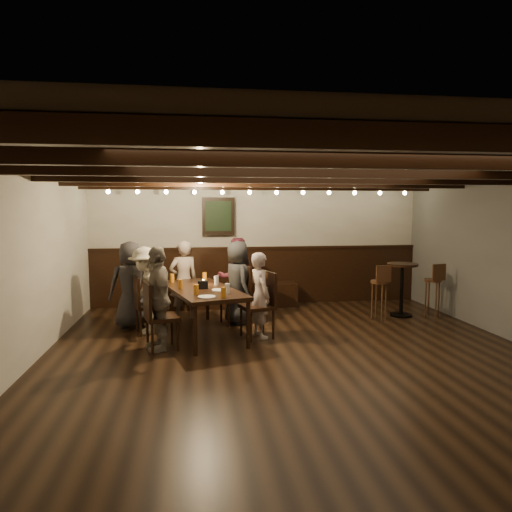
{
  "coord_description": "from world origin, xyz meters",
  "views": [
    {
      "loc": [
        -1.28,
        -5.46,
        1.9
      ],
      "look_at": [
        -0.35,
        1.3,
        1.19
      ],
      "focal_mm": 32.0,
      "sensor_mm": 36.0,
      "label": 1
    }
  ],
  "objects": [
    {
      "name": "pint_e",
      "position": [
        -1.25,
        0.8,
        0.78
      ],
      "size": [
        0.07,
        0.07,
        0.14
      ],
      "primitive_type": "cylinder",
      "color": "#BF7219",
      "rests_on": "dining_table"
    },
    {
      "name": "pint_b",
      "position": [
        -1.11,
        1.99,
        0.78
      ],
      "size": [
        0.07,
        0.07,
        0.14
      ],
      "primitive_type": "cylinder",
      "color": "#BF7219",
      "rests_on": "dining_table"
    },
    {
      "name": "dining_table",
      "position": [
        -1.17,
        1.3,
        0.66
      ],
      "size": [
        1.35,
        2.07,
        0.71
      ],
      "rotation": [
        0.0,
        0.0,
        0.28
      ],
      "color": "black",
      "rests_on": "floor"
    },
    {
      "name": "person_left_near",
      "position": [
        -2.01,
        1.52,
        0.66
      ],
      "size": [
        0.71,
        0.96,
        1.33
      ],
      "primitive_type": "imported",
      "rotation": [
        0.0,
        0.0,
        -1.29
      ],
      "color": "#B7B19B",
      "rests_on": "floor"
    },
    {
      "name": "pint_d",
      "position": [
        -0.93,
        1.57,
        0.78
      ],
      "size": [
        0.07,
        0.07,
        0.14
      ],
      "primitive_type": "cylinder",
      "color": "silver",
      "rests_on": "dining_table"
    },
    {
      "name": "person_bench_right",
      "position": [
        -0.55,
        2.41,
        0.7
      ],
      "size": [
        0.8,
        0.69,
        1.39
      ],
      "primitive_type": "imported",
      "rotation": [
        0.0,
        0.0,
        3.42
      ],
      "color": "maroon",
      "rests_on": "floor"
    },
    {
      "name": "person_right_near",
      "position": [
        -0.57,
        1.94,
        0.69
      ],
      "size": [
        0.6,
        0.76,
        1.37
      ],
      "primitive_type": "imported",
      "rotation": [
        0.0,
        0.0,
        1.85
      ],
      "color": "#27282A",
      "rests_on": "floor"
    },
    {
      "name": "bar_stool_right",
      "position": [
        2.85,
        1.89,
        0.35
      ],
      "size": [
        0.31,
        0.33,
        0.95
      ],
      "rotation": [
        0.0,
        0.0,
        0.17
      ],
      "color": "#392312",
      "rests_on": "floor"
    },
    {
      "name": "plate_near",
      "position": [
        -1.12,
        0.58,
        0.72
      ],
      "size": [
        0.24,
        0.24,
        0.01
      ],
      "primitive_type": "cylinder",
      "color": "white",
      "rests_on": "dining_table"
    },
    {
      "name": "chair_right_near",
      "position": [
        -0.6,
        1.93,
        0.29
      ],
      "size": [
        0.54,
        0.54,
        0.95
      ],
      "rotation": [
        0.0,
        0.0,
        1.85
      ],
      "color": "black",
      "rests_on": "floor"
    },
    {
      "name": "plate_far",
      "position": [
        -0.91,
        1.06,
        0.72
      ],
      "size": [
        0.24,
        0.24,
        0.01
      ],
      "primitive_type": "cylinder",
      "color": "white",
      "rests_on": "dining_table"
    },
    {
      "name": "pint_a",
      "position": [
        -1.63,
        1.89,
        0.78
      ],
      "size": [
        0.07,
        0.07,
        0.14
      ],
      "primitive_type": "cylinder",
      "color": "#BF7219",
      "rests_on": "dining_table"
    },
    {
      "name": "chair_left_far",
      "position": [
        -1.73,
        0.66,
        0.28
      ],
      "size": [
        0.52,
        0.52,
        0.92
      ],
      "rotation": [
        0.0,
        0.0,
        -1.29
      ],
      "color": "black",
      "rests_on": "floor"
    },
    {
      "name": "pint_g",
      "position": [
        -0.9,
        0.54,
        0.78
      ],
      "size": [
        0.07,
        0.07,
        0.14
      ],
      "primitive_type": "cylinder",
      "color": "#BF7219",
      "rests_on": "dining_table"
    },
    {
      "name": "pint_f",
      "position": [
        -0.82,
        0.82,
        0.78
      ],
      "size": [
        0.07,
        0.07,
        0.14
      ],
      "primitive_type": "cylinder",
      "color": "silver",
      "rests_on": "dining_table"
    },
    {
      "name": "person_right_far",
      "position": [
        -0.32,
        1.07,
        0.63
      ],
      "size": [
        0.42,
        0.53,
        1.26
      ],
      "primitive_type": "imported",
      "rotation": [
        0.0,
        0.0,
        1.85
      ],
      "color": "#AD9992",
      "rests_on": "floor"
    },
    {
      "name": "person_bench_left",
      "position": [
        -2.28,
        1.91,
        0.69
      ],
      "size": [
        0.77,
        0.61,
        1.39
      ],
      "primitive_type": "imported",
      "rotation": [
        0.0,
        0.0,
        3.42
      ],
      "color": "#2A292C",
      "rests_on": "floor"
    },
    {
      "name": "person_bench_centre",
      "position": [
        -1.46,
        2.3,
        0.68
      ],
      "size": [
        0.57,
        0.45,
        1.36
      ],
      "primitive_type": "imported",
      "rotation": [
        0.0,
        0.0,
        3.42
      ],
      "color": "gray",
      "rests_on": "floor"
    },
    {
      "name": "pint_c",
      "position": [
        -1.48,
        1.31,
        0.78
      ],
      "size": [
        0.07,
        0.07,
        0.14
      ],
      "primitive_type": "cylinder",
      "color": "#BF7219",
      "rests_on": "dining_table"
    },
    {
      "name": "high_top_table",
      "position": [
        2.35,
        2.05,
        0.62
      ],
      "size": [
        0.53,
        0.53,
        0.94
      ],
      "color": "black",
      "rests_on": "floor"
    },
    {
      "name": "person_left_far",
      "position": [
        -1.76,
        0.66,
        0.7
      ],
      "size": [
        0.56,
        0.89,
        1.4
      ],
      "primitive_type": "imported",
      "rotation": [
        0.0,
        0.0,
        -1.29
      ],
      "color": "gray",
      "rests_on": "floor"
    },
    {
      "name": "bar_stool_left",
      "position": [
        1.85,
        1.84,
        0.35
      ],
      "size": [
        0.3,
        0.31,
        0.95
      ],
      "rotation": [
        0.0,
        0.0,
        0.05
      ],
      "color": "#392312",
      "rests_on": "floor"
    },
    {
      "name": "room",
      "position": [
        -0.29,
        2.21,
        1.07
      ],
      "size": [
        7.0,
        7.0,
        7.0
      ],
      "color": "black",
      "rests_on": "ground"
    },
    {
      "name": "chair_right_far",
      "position": [
        -0.35,
        1.06,
        0.3
      ],
      "size": [
        0.55,
        0.55,
        0.97
      ],
      "rotation": [
        0.0,
        0.0,
        1.85
      ],
      "color": "black",
      "rests_on": "floor"
    },
    {
      "name": "candle",
      "position": [
        -1.13,
        1.62,
        0.74
      ],
      "size": [
        0.05,
        0.05,
        0.05
      ],
      "primitive_type": "cylinder",
      "color": "beige",
      "rests_on": "dining_table"
    },
    {
      "name": "condiment_caddy",
      "position": [
        -1.15,
        1.25,
        0.77
      ],
      "size": [
        0.15,
        0.1,
        0.12
      ],
      "primitive_type": "cube",
      "color": "black",
      "rests_on": "dining_table"
    },
    {
      "name": "chair_left_near",
      "position": [
        -1.98,
        1.53,
        0.27
      ],
      "size": [
        0.5,
        0.5,
        0.88
      ],
      "rotation": [
        0.0,
        0.0,
        -1.29
      ],
      "color": "black",
      "rests_on": "floor"
    }
  ]
}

